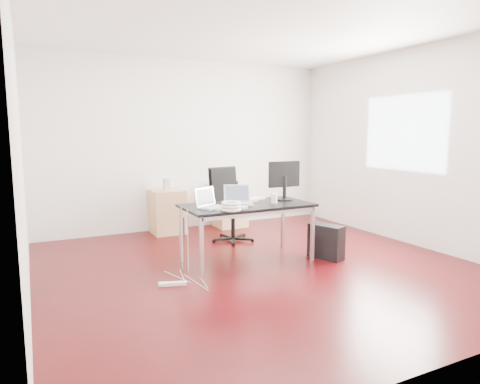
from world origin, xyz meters
name	(u,v)px	position (x,y,z in m)	size (l,w,h in m)	color
room_shell	(264,151)	(0.04, 0.00, 1.40)	(5.00, 5.00, 5.00)	#340508
desk	(247,208)	(-0.03, 0.30, 0.68)	(1.60, 0.80, 0.73)	black
office_chair	(229,200)	(0.23, 1.37, 0.61)	(0.57, 0.59, 1.08)	black
filing_cabinet_left	(168,212)	(-0.47, 2.23, 0.35)	(0.50, 0.50, 0.70)	tan
filing_cabinet_right	(229,206)	(0.63, 2.23, 0.35)	(0.50, 0.50, 0.70)	tan
pc_tower	(326,242)	(0.94, -0.05, 0.22)	(0.20, 0.45, 0.44)	black
wastebasket	(181,225)	(-0.29, 2.10, 0.14)	(0.24, 0.24, 0.28)	black
power_strip	(173,284)	(-1.14, -0.12, 0.02)	(0.30, 0.06, 0.04)	white
laptop_left	(210,203)	(-0.53, 0.28, 0.79)	(0.41, 0.38, 0.23)	silver
laptop_right	(238,199)	(-0.11, 0.38, 0.79)	(0.39, 0.34, 0.23)	silver
monitor	(284,178)	(0.58, 0.40, 1.01)	(0.45, 0.26, 0.51)	black
keyboard	(251,199)	(0.17, 0.56, 0.74)	(0.44, 0.14, 0.02)	white
cup_white	(274,198)	(0.31, 0.22, 0.79)	(0.08, 0.08, 0.12)	white
cup_brown	(273,197)	(0.38, 0.35, 0.78)	(0.08, 0.08, 0.10)	#58281E
cable_coil	(231,206)	(-0.40, -0.02, 0.78)	(0.24, 0.24, 0.11)	white
power_adapter	(244,207)	(-0.21, 0.04, 0.74)	(0.07, 0.07, 0.03)	white
speaker	(166,184)	(-0.47, 2.26, 0.79)	(0.09, 0.08, 0.18)	#9E9E9E
navy_garment	(227,184)	(0.60, 2.25, 0.74)	(0.30, 0.24, 0.09)	black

